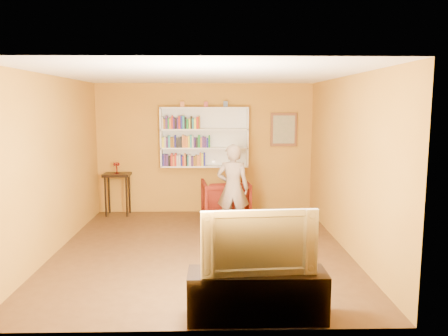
{
  "coord_description": "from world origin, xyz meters",
  "views": [
    {
      "loc": [
        0.19,
        -6.62,
        2.25
      ],
      "look_at": [
        0.36,
        0.75,
        1.19
      ],
      "focal_mm": 35.0,
      "sensor_mm": 36.0,
      "label": 1
    }
  ],
  "objects_px": {
    "bookshelf": "(205,137)",
    "person": "(233,188)",
    "tv_cabinet": "(257,295)",
    "television": "(258,240)",
    "ruby_lustre": "(117,165)",
    "armchair": "(225,201)",
    "console_table": "(117,181)"
  },
  "relations": [
    {
      "from": "armchair",
      "to": "ruby_lustre",
      "type": "bearing_deg",
      "value": -20.96
    },
    {
      "from": "bookshelf",
      "to": "tv_cabinet",
      "type": "height_order",
      "value": "bookshelf"
    },
    {
      "from": "console_table",
      "to": "person",
      "type": "distance_m",
      "value": 2.65
    },
    {
      "from": "console_table",
      "to": "ruby_lustre",
      "type": "height_order",
      "value": "ruby_lustre"
    },
    {
      "from": "tv_cabinet",
      "to": "armchair",
      "type": "bearing_deg",
      "value": 93.39
    },
    {
      "from": "person",
      "to": "television",
      "type": "height_order",
      "value": "person"
    },
    {
      "from": "person",
      "to": "tv_cabinet",
      "type": "height_order",
      "value": "person"
    },
    {
      "from": "armchair",
      "to": "person",
      "type": "height_order",
      "value": "person"
    },
    {
      "from": "television",
      "to": "console_table",
      "type": "bearing_deg",
      "value": 113.91
    },
    {
      "from": "console_table",
      "to": "tv_cabinet",
      "type": "xyz_separation_m",
      "value": [
        2.44,
        -4.5,
        -0.46
      ]
    },
    {
      "from": "console_table",
      "to": "armchair",
      "type": "bearing_deg",
      "value": -14.99
    },
    {
      "from": "bookshelf",
      "to": "tv_cabinet",
      "type": "distance_m",
      "value": 4.89
    },
    {
      "from": "console_table",
      "to": "ruby_lustre",
      "type": "xyz_separation_m",
      "value": [
        -0.0,
        0.0,
        0.32
      ]
    },
    {
      "from": "bookshelf",
      "to": "television",
      "type": "height_order",
      "value": "bookshelf"
    },
    {
      "from": "console_table",
      "to": "television",
      "type": "relative_size",
      "value": 0.73
    },
    {
      "from": "bookshelf",
      "to": "console_table",
      "type": "bearing_deg",
      "value": -174.92
    },
    {
      "from": "ruby_lustre",
      "to": "armchair",
      "type": "distance_m",
      "value": 2.37
    },
    {
      "from": "ruby_lustre",
      "to": "armchair",
      "type": "bearing_deg",
      "value": -14.99
    },
    {
      "from": "bookshelf",
      "to": "armchair",
      "type": "distance_m",
      "value": 1.46
    },
    {
      "from": "person",
      "to": "television",
      "type": "xyz_separation_m",
      "value": [
        0.12,
        -3.22,
        0.08
      ]
    },
    {
      "from": "bookshelf",
      "to": "person",
      "type": "relative_size",
      "value": 1.14
    },
    {
      "from": "bookshelf",
      "to": "console_table",
      "type": "relative_size",
      "value": 2.07
    },
    {
      "from": "person",
      "to": "television",
      "type": "relative_size",
      "value": 1.32
    },
    {
      "from": "armchair",
      "to": "television",
      "type": "xyz_separation_m",
      "value": [
        0.23,
        -3.91,
        0.45
      ]
    },
    {
      "from": "television",
      "to": "person",
      "type": "bearing_deg",
      "value": 87.55
    },
    {
      "from": "tv_cabinet",
      "to": "television",
      "type": "distance_m",
      "value": 0.61
    },
    {
      "from": "bookshelf",
      "to": "person",
      "type": "xyz_separation_m",
      "value": [
        0.52,
        -1.44,
        -0.8
      ]
    },
    {
      "from": "console_table",
      "to": "ruby_lustre",
      "type": "relative_size",
      "value": 3.79
    },
    {
      "from": "armchair",
      "to": "television",
      "type": "height_order",
      "value": "television"
    },
    {
      "from": "ruby_lustre",
      "to": "tv_cabinet",
      "type": "height_order",
      "value": "ruby_lustre"
    },
    {
      "from": "console_table",
      "to": "tv_cabinet",
      "type": "height_order",
      "value": "console_table"
    },
    {
      "from": "ruby_lustre",
      "to": "armchair",
      "type": "relative_size",
      "value": 0.25
    }
  ]
}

